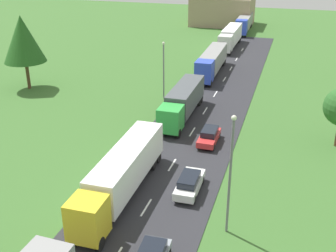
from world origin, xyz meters
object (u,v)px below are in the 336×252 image
object	(u,v)px
tree_oak	(23,39)
lamppost_second	(230,171)
truck_second	(122,172)
distant_building	(223,11)
truck_third	(183,101)
car_fifth	(209,136)
lamppost_third	(164,67)
truck_sixth	(244,22)
car_fourth	(189,183)
truck_fourth	(212,61)
truck_fifth	(230,36)

from	to	relation	value
tree_oak	lamppost_second	bearing A→B (deg)	-36.37
truck_second	distant_building	world-z (taller)	distant_building
truck_third	car_fifth	bearing A→B (deg)	-53.44
lamppost_third	tree_oak	bearing A→B (deg)	-174.90
lamppost_second	tree_oak	distance (m)	40.24
truck_sixth	lamppost_third	bearing A→B (deg)	-94.94
distant_building	lamppost_third	bearing A→B (deg)	-87.65
truck_sixth	tree_oak	xyz separation A→B (m)	(-23.66, -49.82, 4.93)
car_fourth	car_fifth	size ratio (longest dim) A/B	1.07
car_fifth	lamppost_third	size ratio (longest dim) A/B	0.57
lamppost_second	tree_oak	size ratio (longest dim) A/B	0.89
truck_second	tree_oak	world-z (taller)	tree_oak
lamppost_third	truck_second	bearing A→B (deg)	-80.57
truck_fourth	distant_building	size ratio (longest dim) A/B	1.00
lamppost_third	distant_building	distance (m)	55.53
car_fifth	tree_oak	bearing A→B (deg)	160.43
tree_oak	distant_building	world-z (taller)	tree_oak
car_fourth	truck_third	bearing A→B (deg)	107.20
truck_third	distant_building	world-z (taller)	distant_building
car_fourth	tree_oak	world-z (taller)	tree_oak
truck_fifth	lamppost_third	distance (m)	31.65
truck_fifth	car_fourth	bearing A→B (deg)	-84.26
truck_fourth	truck_sixth	xyz separation A→B (m)	(0.32, 35.34, 0.01)
car_fourth	lamppost_second	bearing A→B (deg)	-47.56
tree_oak	distant_building	xyz separation A→B (m)	(17.23, 57.21, -3.65)
lamppost_third	distant_building	xyz separation A→B (m)	(-2.28, 55.47, -0.86)
truck_second	truck_fifth	bearing A→B (deg)	90.19
truck_fourth	car_fourth	world-z (taller)	truck_fourth
truck_second	truck_sixth	bearing A→B (deg)	89.78
lamppost_second	lamppost_third	size ratio (longest dim) A/B	1.20
truck_third	lamppost_second	xyz separation A→B (m)	(8.70, -19.88, 2.97)
truck_second	tree_oak	distance (m)	32.24
truck_sixth	car_fifth	size ratio (longest dim) A/B	3.34
lamppost_third	car_fourth	bearing A→B (deg)	-67.16
tree_oak	distant_building	distance (m)	59.86
car_fourth	lamppost_second	xyz separation A→B (m)	(3.85, -4.21, 4.15)
distant_building	truck_fourth	bearing A→B (deg)	-81.86
tree_oak	truck_fifth	bearing A→B (deg)	54.97
truck_fifth	lamppost_second	distance (m)	57.75
lamppost_third	truck_third	bearing A→B (deg)	-53.92
truck_second	truck_third	size ratio (longest dim) A/B	1.15
truck_sixth	distant_building	xyz separation A→B (m)	(-6.43, 7.40, 1.28)
car_fifth	tree_oak	size ratio (longest dim) A/B	0.42
truck_fifth	tree_oak	world-z (taller)	tree_oak
truck_sixth	lamppost_third	xyz separation A→B (m)	(-4.15, -48.08, 2.14)
truck_fourth	car_fourth	size ratio (longest dim) A/B	3.14
truck_third	truck_sixth	bearing A→B (deg)	89.99
truck_fourth	truck_fifth	bearing A→B (deg)	90.43
lamppost_third	tree_oak	distance (m)	19.78
truck_third	truck_second	bearing A→B (deg)	-90.86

